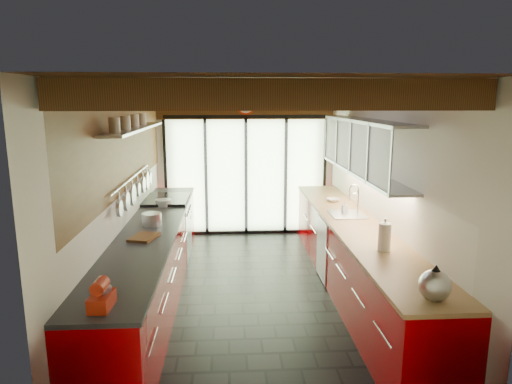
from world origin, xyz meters
TOP-DOWN VIEW (x-y plane):
  - ground at (0.00, 0.00)m, footprint 5.50×5.50m
  - room_shell at (0.00, 0.00)m, footprint 5.50×5.50m
  - ceiling_beams at (-0.00, 0.38)m, footprint 3.14×5.06m
  - glass_door at (0.00, 2.69)m, footprint 2.95×0.10m
  - left_counter at (-1.28, 0.00)m, footprint 0.68×5.00m
  - range_stove at (-1.28, 1.45)m, footprint 0.66×0.90m
  - right_counter at (1.27, 0.00)m, footprint 0.68×5.00m
  - sink_assembly at (1.29, 0.40)m, footprint 0.45×0.52m
  - upper_cabinets_right at (1.43, 0.30)m, footprint 0.34×3.00m
  - left_wall_fixtures at (-1.47, 0.29)m, footprint 0.28×2.60m
  - stand_mixer at (-1.27, -2.24)m, footprint 0.16×0.26m
  - pot_large at (-1.27, 0.04)m, footprint 0.31×0.31m
  - pot_small at (-1.27, 1.10)m, footprint 0.32×0.32m
  - cutting_board at (-1.27, -0.51)m, footprint 0.34×0.40m
  - kettle at (1.27, -2.25)m, footprint 0.31×0.34m
  - paper_towel at (1.27, -1.09)m, footprint 0.16×0.16m
  - soap_bottle at (1.27, 0.51)m, footprint 0.08×0.08m
  - bowl at (1.27, 1.22)m, footprint 0.22×0.22m

SIDE VIEW (x-z plane):
  - ground at x=0.00m, z-range 0.00..0.00m
  - right_counter at x=1.27m, z-range 0.00..0.92m
  - left_counter at x=-1.28m, z-range 0.00..0.92m
  - range_stove at x=-1.28m, z-range -0.01..0.96m
  - cutting_board at x=-1.27m, z-range 0.92..0.95m
  - bowl at x=1.27m, z-range 0.92..0.97m
  - sink_assembly at x=1.29m, z-range 0.75..1.17m
  - pot_small at x=-1.27m, z-range 0.92..1.01m
  - pot_large at x=-1.27m, z-range 0.92..1.07m
  - soap_bottle at x=1.27m, z-range 0.92..1.09m
  - stand_mixer at x=-1.27m, z-range 0.90..1.13m
  - kettle at x=1.27m, z-range 0.90..1.20m
  - paper_towel at x=1.27m, z-range 0.89..1.24m
  - room_shell at x=0.00m, z-range -1.10..4.40m
  - glass_door at x=0.00m, z-range 0.21..3.11m
  - left_wall_fixtures at x=-1.47m, z-range 1.31..2.26m
  - upper_cabinets_right at x=1.43m, z-range 0.35..3.35m
  - ceiling_beams at x=0.00m, z-range 0.01..4.91m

